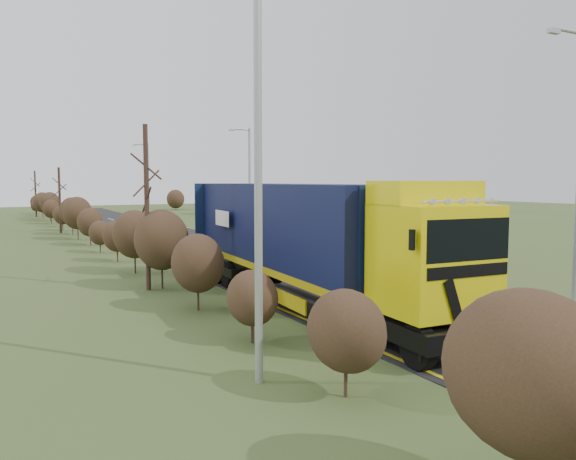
# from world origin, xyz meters

# --- Properties ---
(ground) EXTENTS (160.00, 160.00, 0.00)m
(ground) POSITION_xyz_m (0.00, 0.00, 0.00)
(ground) COLOR #3C4C20
(ground) RESTS_ON ground
(road) EXTENTS (8.00, 120.00, 0.02)m
(road) POSITION_xyz_m (0.00, 10.00, 0.01)
(road) COLOR black
(road) RESTS_ON ground
(layby) EXTENTS (6.00, 18.00, 0.02)m
(layby) POSITION_xyz_m (6.50, 20.00, 0.01)
(layby) COLOR #2F2C29
(layby) RESTS_ON ground
(lane_markings) EXTENTS (7.52, 116.00, 0.01)m
(lane_markings) POSITION_xyz_m (0.00, 9.69, 0.03)
(lane_markings) COLOR gold
(lane_markings) RESTS_ON road
(hedgerow) EXTENTS (2.24, 102.04, 6.05)m
(hedgerow) POSITION_xyz_m (-6.00, 7.89, 1.62)
(hedgerow) COLOR #332216
(hedgerow) RESTS_ON ground
(lorry) EXTENTS (3.16, 14.53, 4.01)m
(lorry) POSITION_xyz_m (-2.73, -0.94, 2.28)
(lorry) COLOR black
(lorry) RESTS_ON ground
(car_red_hatchback) EXTENTS (2.54, 4.13, 1.31)m
(car_red_hatchback) POSITION_xyz_m (5.01, 14.22, 0.66)
(car_red_hatchback) COLOR maroon
(car_red_hatchback) RESTS_ON ground
(car_blue_sedan) EXTENTS (1.46, 4.16, 1.37)m
(car_blue_sedan) POSITION_xyz_m (8.33, 21.68, 0.68)
(car_blue_sedan) COLOR #091535
(car_blue_sedan) RESTS_ON ground
(streetlight_mid) EXTENTS (1.70, 0.18, 7.92)m
(streetlight_mid) POSITION_xyz_m (5.71, 21.78, 4.33)
(streetlight_mid) COLOR #979B9C
(streetlight_mid) RESTS_ON ground
(streetlight_far) EXTENTS (1.76, 0.18, 8.26)m
(streetlight_far) POSITION_xyz_m (4.90, 47.57, 4.53)
(streetlight_far) COLOR #979B9C
(streetlight_far) RESTS_ON ground
(left_pole) EXTENTS (0.16, 0.16, 9.50)m
(left_pole) POSITION_xyz_m (-7.05, -6.54, 4.75)
(left_pole) COLOR #979B9C
(left_pole) RESTS_ON ground
(speed_sign) EXTENTS (0.67, 0.10, 2.44)m
(speed_sign) POSITION_xyz_m (4.94, 9.02, 1.72)
(speed_sign) COLOR #979B9C
(speed_sign) RESTS_ON ground
(warning_board) EXTENTS (0.68, 0.11, 1.79)m
(warning_board) POSITION_xyz_m (5.80, 28.16, 1.08)
(warning_board) COLOR #979B9C
(warning_board) RESTS_ON ground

